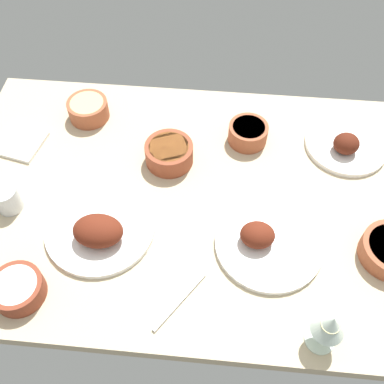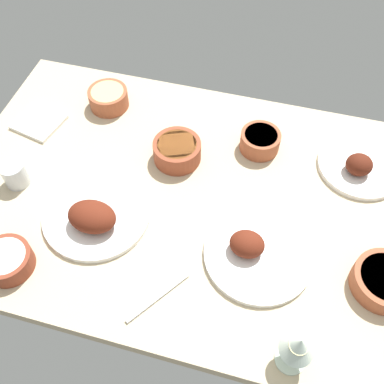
{
  "view_description": "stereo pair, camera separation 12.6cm",
  "coord_description": "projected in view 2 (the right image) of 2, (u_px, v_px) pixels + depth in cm",
  "views": [
    {
      "loc": [
        6.88,
        -73.29,
        108.41
      ],
      "look_at": [
        0.0,
        0.0,
        6.0
      ],
      "focal_mm": 41.6,
      "sensor_mm": 36.0,
      "label": 1
    },
    {
      "loc": [
        19.27,
        -71.04,
        108.41
      ],
      "look_at": [
        0.0,
        0.0,
        6.0
      ],
      "focal_mm": 41.6,
      "sensor_mm": 36.0,
      "label": 2
    }
  ],
  "objects": [
    {
      "name": "dining_table",
      "position": [
        192.0,
        200.0,
        1.29
      ],
      "size": [
        140.0,
        90.0,
        4.0
      ],
      "primitive_type": "cube",
      "color": "#C6B28E",
      "rests_on": "ground"
    },
    {
      "name": "plate_far_side",
      "position": [
        360.0,
        165.0,
        1.32
      ],
      "size": [
        25.1,
        25.1,
        7.64
      ],
      "color": "white",
      "rests_on": "dining_table"
    },
    {
      "name": "plate_near_viewer",
      "position": [
        95.0,
        215.0,
        1.21
      ],
      "size": [
        29.82,
        29.82,
        8.85
      ],
      "color": "white",
      "rests_on": "dining_table"
    },
    {
      "name": "plate_center_main",
      "position": [
        256.0,
        252.0,
        1.15
      ],
      "size": [
        28.68,
        28.68,
        7.67
      ],
      "color": "white",
      "rests_on": "dining_table"
    },
    {
      "name": "bowl_sauce",
      "position": [
        384.0,
        281.0,
        1.09
      ],
      "size": [
        15.89,
        15.89,
        5.34
      ],
      "color": "#A35133",
      "rests_on": "dining_table"
    },
    {
      "name": "bowl_soup",
      "position": [
        177.0,
        150.0,
        1.33
      ],
      "size": [
        14.42,
        14.42,
        6.49
      ],
      "color": "brown",
      "rests_on": "dining_table"
    },
    {
      "name": "bowl_cream",
      "position": [
        7.0,
        260.0,
        1.13
      ],
      "size": [
        12.98,
        12.98,
        5.41
      ],
      "color": "brown",
      "rests_on": "dining_table"
    },
    {
      "name": "bowl_onions",
      "position": [
        260.0,
        141.0,
        1.36
      ],
      "size": [
        12.17,
        12.17,
        6.08
      ],
      "color": "#A35133",
      "rests_on": "dining_table"
    },
    {
      "name": "bowl_potatoes",
      "position": [
        108.0,
        98.0,
        1.47
      ],
      "size": [
        12.96,
        12.96,
        6.19
      ],
      "color": "#A35133",
      "rests_on": "dining_table"
    },
    {
      "name": "wine_glass",
      "position": [
        298.0,
        347.0,
        0.93
      ],
      "size": [
        7.6,
        7.6,
        14.0
      ],
      "color": "silver",
      "rests_on": "dining_table"
    },
    {
      "name": "water_tumbler",
      "position": [
        15.0,
        174.0,
        1.28
      ],
      "size": [
        7.04,
        7.04,
        7.55
      ],
      "primitive_type": "cylinder",
      "color": "silver",
      "rests_on": "dining_table"
    },
    {
      "name": "folded_napkin",
      "position": [
        39.0,
        122.0,
        1.44
      ],
      "size": [
        16.5,
        15.69,
        1.2
      ],
      "primitive_type": "cube",
      "rotation": [
        0.0,
        0.0,
        -0.22
      ],
      "color": "white",
      "rests_on": "dining_table"
    },
    {
      "name": "fork_loose",
      "position": [
        159.0,
        298.0,
        1.09
      ],
      "size": [
        11.56,
        16.1,
        0.8
      ],
      "primitive_type": "cube",
      "rotation": [
        0.0,
        0.0,
        0.96
      ],
      "color": "silver",
      "rests_on": "dining_table"
    }
  ]
}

